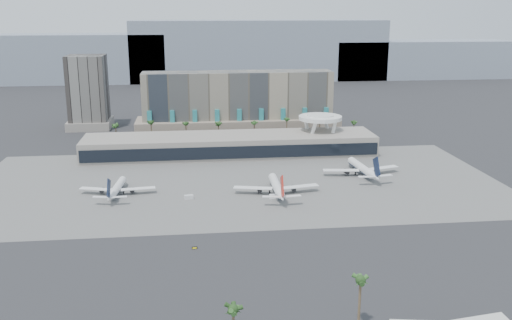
{
  "coord_description": "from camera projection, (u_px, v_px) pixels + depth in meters",
  "views": [
    {
      "loc": [
        -22.34,
        -215.78,
        84.35
      ],
      "look_at": [
        7.17,
        40.0,
        15.31
      ],
      "focal_mm": 40.0,
      "sensor_mm": 36.0,
      "label": 1
    }
  ],
  "objects": [
    {
      "name": "office_tower",
      "position": [
        88.0,
        96.0,
        406.8
      ],
      "size": [
        30.0,
        30.0,
        52.0
      ],
      "color": "black",
      "rests_on": "ground"
    },
    {
      "name": "mountain_ridge",
      "position": [
        232.0,
        55.0,
        677.67
      ],
      "size": [
        680.0,
        60.0,
        70.0
      ],
      "color": "gray",
      "rests_on": "ground"
    },
    {
      "name": "taxiway_sign",
      "position": [
        195.0,
        248.0,
        205.58
      ],
      "size": [
        2.0,
        0.55,
        0.9
      ],
      "rotation": [
        0.0,
        0.0,
        0.13
      ],
      "color": "black",
      "rests_on": "ground"
    },
    {
      "name": "terminal",
      "position": [
        230.0,
        144.0,
        335.06
      ],
      "size": [
        170.0,
        32.5,
        14.5
      ],
      "color": "#9F968C",
      "rests_on": "ground"
    },
    {
      "name": "airliner_centre",
      "position": [
        277.0,
        186.0,
        265.66
      ],
      "size": [
        40.64,
        41.82,
        14.44
      ],
      "rotation": [
        0.0,
        0.0,
        -0.02
      ],
      "color": "white",
      "rests_on": "ground"
    },
    {
      "name": "near_palm_b",
      "position": [
        360.0,
        285.0,
        151.63
      ],
      "size": [
        6.0,
        6.0,
        15.73
      ],
      "color": "brown",
      "rests_on": "ground"
    },
    {
      "name": "palm_row",
      "position": [
        237.0,
        125.0,
        368.55
      ],
      "size": [
        157.8,
        2.8,
        13.1
      ],
      "color": "brown",
      "rests_on": "ground"
    },
    {
      "name": "saucer_structure",
      "position": [
        320.0,
        120.0,
        343.97
      ],
      "size": [
        26.0,
        26.0,
        21.89
      ],
      "color": "white",
      "rests_on": "ground"
    },
    {
      "name": "near_palm_a",
      "position": [
        233.0,
        314.0,
        147.09
      ],
      "size": [
        6.0,
        6.0,
        10.54
      ],
      "color": "brown",
      "rests_on": "ground"
    },
    {
      "name": "ground",
      "position": [
        250.0,
        222.0,
        231.36
      ],
      "size": [
        900.0,
        900.0,
        0.0
      ],
      "primitive_type": "plane",
      "color": "#232326",
      "rests_on": "ground"
    },
    {
      "name": "hotel",
      "position": [
        238.0,
        108.0,
        395.47
      ],
      "size": [
        140.0,
        30.0,
        42.0
      ],
      "color": "gray",
      "rests_on": "ground"
    },
    {
      "name": "service_vehicle_b",
      "position": [
        274.0,
        197.0,
        259.78
      ],
      "size": [
        3.81,
        2.25,
        1.93
      ],
      "primitive_type": "cube",
      "rotation": [
        0.0,
        0.0,
        0.03
      ],
      "color": "white",
      "rests_on": "ground"
    },
    {
      "name": "service_vehicle_a",
      "position": [
        189.0,
        197.0,
        259.03
      ],
      "size": [
        4.26,
        2.76,
        1.92
      ],
      "primitive_type": "cube",
      "rotation": [
        0.0,
        0.0,
        0.23
      ],
      "color": "silver",
      "rests_on": "ground"
    },
    {
      "name": "airliner_left",
      "position": [
        117.0,
        188.0,
        264.62
      ],
      "size": [
        35.45,
        36.62,
        12.64
      ],
      "rotation": [
        0.0,
        0.0,
        -0.09
      ],
      "color": "white",
      "rests_on": "ground"
    },
    {
      "name": "airliner_right",
      "position": [
        362.0,
        168.0,
        295.32
      ],
      "size": [
        41.25,
        42.61,
        14.71
      ],
      "rotation": [
        0.0,
        0.0,
        0.09
      ],
      "color": "white",
      "rests_on": "ground"
    },
    {
      "name": "apron_pad",
      "position": [
        238.0,
        182.0,
        284.13
      ],
      "size": [
        260.0,
        130.0,
        0.06
      ],
      "primitive_type": "cube",
      "color": "#5B5B59",
      "rests_on": "ground"
    }
  ]
}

